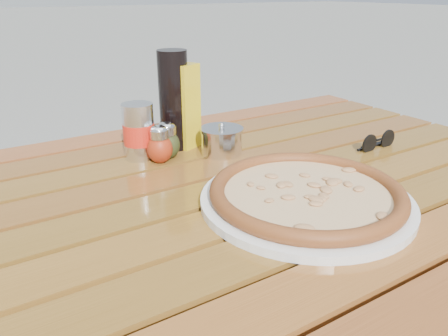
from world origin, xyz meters
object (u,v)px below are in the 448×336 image
plate (306,201)px  pepper_shaker (160,145)px  table (230,222)px  oregano_shaker (167,141)px  dark_bottle (174,100)px  parmesan_tin (222,140)px  pizza (307,192)px  olive_oil_cruet (184,106)px  sunglasses (378,142)px  soda_can (139,132)px

plate → pepper_shaker: 0.34m
table → oregano_shaker: bearing=99.7°
dark_bottle → parmesan_tin: size_ratio=1.83×
pizza → olive_oil_cruet: bearing=95.6°
plate → dark_bottle: 0.40m
pizza → dark_bottle: (-0.06, 0.38, 0.09)m
plate → olive_oil_cruet: size_ratio=1.71×
pepper_shaker → plate: bearing=-67.7°
pizza → oregano_shaker: size_ratio=4.85×
sunglasses → pizza: bearing=-160.7°
table → pepper_shaker: (-0.06, 0.18, 0.11)m
soda_can → parmesan_tin: 0.18m
oregano_shaker → sunglasses: bearing=-25.0°
oregano_shaker → table: bearing=-80.3°
parmesan_tin → sunglasses: (0.32, -0.16, -0.01)m
plate → pizza: (-0.00, 0.00, 0.02)m
pepper_shaker → pizza: bearing=-67.7°
plate → pizza: pizza is taller
pizza → sunglasses: sunglasses is taller
pizza → soda_can: bearing=113.3°
plate → olive_oil_cruet: bearing=95.6°
table → plate: 0.17m
table → pizza: 0.18m
table → olive_oil_cruet: bearing=82.1°
plate → sunglasses: (0.33, 0.12, 0.01)m
soda_can → parmesan_tin: (0.16, -0.07, -0.03)m
pepper_shaker → olive_oil_cruet: (0.09, 0.06, 0.06)m
dark_bottle → sunglasses: bearing=-33.5°
pepper_shaker → soda_can: (-0.03, 0.05, 0.02)m
dark_bottle → parmesan_tin: dark_bottle is taller
oregano_shaker → olive_oil_cruet: size_ratio=0.39×
soda_can → olive_oil_cruet: olive_oil_cruet is taller
pepper_shaker → olive_oil_cruet: bearing=34.7°
oregano_shaker → dark_bottle: dark_bottle is taller
pizza → olive_oil_cruet: size_ratio=1.89×
soda_can → sunglasses: 0.54m
dark_bottle → table: bearing=-92.9°
soda_can → sunglasses: bearing=-25.8°
pepper_shaker → sunglasses: 0.50m
pepper_shaker → sunglasses: size_ratio=0.75×
soda_can → sunglasses: size_ratio=1.09×
oregano_shaker → dark_bottle: bearing=49.9°
dark_bottle → olive_oil_cruet: bearing=-14.8°
pizza → olive_oil_cruet: (-0.04, 0.38, 0.07)m
sunglasses → soda_can: bearing=152.8°
table → pepper_shaker: 0.22m
table → sunglasses: size_ratio=12.73×
plate → sunglasses: 0.35m
soda_can → olive_oil_cruet: (0.12, 0.02, 0.04)m
oregano_shaker → parmesan_tin: (0.11, -0.04, -0.01)m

